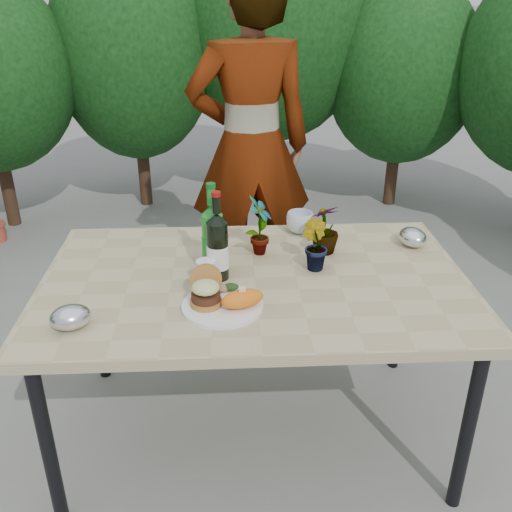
{
  "coord_description": "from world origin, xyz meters",
  "views": [
    {
      "loc": [
        -0.09,
        -1.89,
        1.77
      ],
      "look_at": [
        0.0,
        -0.08,
        0.88
      ],
      "focal_mm": 40.0,
      "sensor_mm": 36.0,
      "label": 1
    }
  ],
  "objects_px": {
    "wine_bottle": "(218,247)",
    "person": "(250,147)",
    "patio_table": "(255,291)",
    "dinner_plate": "(222,306)"
  },
  "relations": [
    {
      "from": "person",
      "to": "patio_table",
      "type": "bearing_deg",
      "value": 80.57
    },
    {
      "from": "wine_bottle",
      "to": "person",
      "type": "xyz_separation_m",
      "value": [
        0.17,
        1.14,
        0.06
      ]
    },
    {
      "from": "wine_bottle",
      "to": "patio_table",
      "type": "bearing_deg",
      "value": -22.81
    },
    {
      "from": "patio_table",
      "to": "wine_bottle",
      "type": "bearing_deg",
      "value": 176.93
    },
    {
      "from": "patio_table",
      "to": "wine_bottle",
      "type": "relative_size",
      "value": 4.68
    },
    {
      "from": "dinner_plate",
      "to": "patio_table",
      "type": "bearing_deg",
      "value": 60.22
    },
    {
      "from": "person",
      "to": "wine_bottle",
      "type": "bearing_deg",
      "value": 73.72
    },
    {
      "from": "patio_table",
      "to": "dinner_plate",
      "type": "relative_size",
      "value": 5.71
    },
    {
      "from": "patio_table",
      "to": "person",
      "type": "bearing_deg",
      "value": 88.34
    },
    {
      "from": "patio_table",
      "to": "wine_bottle",
      "type": "distance_m",
      "value": 0.23
    }
  ]
}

